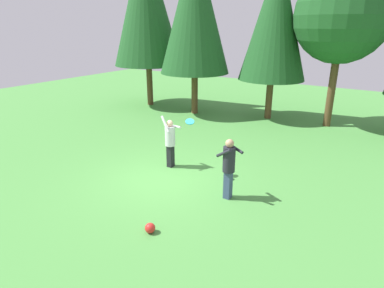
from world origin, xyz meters
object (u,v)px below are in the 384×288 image
object	(u,v)px
tree_left	(195,8)
person_catcher	(229,164)
ball_blue	(229,177)
tree_right	(342,16)
tree_center	(276,18)
person_thrower	(170,139)
tree_far_left	(146,1)
frisbee	(190,122)
ball_red	(150,228)

from	to	relation	value
tree_left	person_catcher	bearing A→B (deg)	-51.76
ball_blue	tree_right	world-z (taller)	tree_right
tree_center	tree_left	bearing A→B (deg)	-161.95
person_thrower	ball_blue	size ratio (longest dim) A/B	9.48
tree_far_left	tree_center	world-z (taller)	tree_far_left
ball_blue	tree_left	size ratio (longest dim) A/B	0.02
frisbee	tree_left	world-z (taller)	tree_left
tree_right	tree_center	world-z (taller)	tree_center
tree_right	tree_left	xyz separation A→B (m)	(-6.67, -1.44, 0.42)
tree_far_left	tree_center	xyz separation A→B (m)	(7.13, 0.98, -0.91)
person_thrower	person_catcher	size ratio (longest dim) A/B	1.05
person_thrower	tree_right	xyz separation A→B (m)	(3.44, 8.01, 3.97)
ball_red	tree_left	size ratio (longest dim) A/B	0.03
person_catcher	tree_right	distance (m)	9.74
tree_far_left	tree_center	bearing A→B (deg)	7.84
tree_right	frisbee	bearing A→B (deg)	-107.01
person_catcher	ball_red	bearing A→B (deg)	94.09
tree_far_left	tree_left	xyz separation A→B (m)	(3.36, -0.25, -0.43)
ball_red	tree_center	distance (m)	12.20
ball_blue	tree_left	distance (m)	9.88
ball_blue	tree_center	xyz separation A→B (m)	(-1.60, 7.62, 4.80)
ball_blue	ball_red	distance (m)	3.53
tree_far_left	tree_left	bearing A→B (deg)	-4.18
frisbee	tree_right	distance (m)	9.15
ball_blue	frisbee	bearing A→B (deg)	-162.10
person_thrower	tree_far_left	world-z (taller)	tree_far_left
person_catcher	tree_far_left	xyz separation A→B (m)	(-9.23, 7.69, 4.77)
person_catcher	frisbee	bearing A→B (deg)	0.00
ball_blue	ball_red	world-z (taller)	ball_red
person_thrower	ball_blue	world-z (taller)	person_thrower
person_thrower	ball_red	xyz separation A→B (m)	(1.87, -3.34, -0.86)
ball_red	person_catcher	bearing A→B (deg)	72.78
person_catcher	tree_left	xyz separation A→B (m)	(-5.87, 7.45, 4.34)
person_catcher	ball_blue	world-z (taller)	person_catcher
ball_red	tree_far_left	bearing A→B (deg)	129.79
tree_left	tree_center	bearing A→B (deg)	18.05
person_catcher	ball_blue	xyz separation A→B (m)	(-0.50, 1.06, -0.94)
ball_blue	tree_far_left	xyz separation A→B (m)	(-8.73, 6.64, 5.72)
person_catcher	tree_left	size ratio (longest dim) A/B	0.20
person_catcher	tree_far_left	bearing A→B (deg)	-18.50
person_catcher	ball_red	xyz separation A→B (m)	(-0.77, -2.47, -0.92)
tree_far_left	tree_left	distance (m)	3.40
person_catcher	tree_center	size ratio (longest dim) A/B	0.22
tree_right	tree_center	xyz separation A→B (m)	(-2.91, -0.21, -0.06)
person_thrower	tree_left	distance (m)	8.55
person_thrower	tree_right	size ratio (longest dim) A/B	0.26
ball_red	ball_blue	bearing A→B (deg)	85.74
ball_blue	tree_center	world-z (taller)	tree_center
tree_left	ball_blue	bearing A→B (deg)	-49.99
person_catcher	tree_right	bearing A→B (deg)	-73.87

